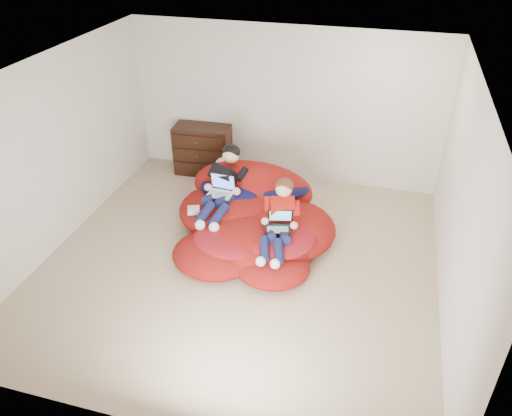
{
  "coord_description": "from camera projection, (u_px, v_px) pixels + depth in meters",
  "views": [
    {
      "loc": [
        1.58,
        -4.93,
        4.1
      ],
      "look_at": [
        0.14,
        0.27,
        0.7
      ],
      "focal_mm": 35.0,
      "sensor_mm": 36.0,
      "label": 1
    }
  ],
  "objects": [
    {
      "name": "room_shell",
      "position": [
        240.0,
        249.0,
        6.44
      ],
      "size": [
        5.1,
        5.1,
        2.77
      ],
      "color": "tan",
      "rests_on": "ground"
    },
    {
      "name": "laptop_black",
      "position": [
        279.0,
        223.0,
        6.32
      ],
      "size": [
        0.36,
        0.36,
        0.23
      ],
      "color": "black",
      "rests_on": "younger_boy"
    },
    {
      "name": "laptop_white",
      "position": [
        221.0,
        189.0,
        6.91
      ],
      "size": [
        0.35,
        0.3,
        0.25
      ],
      "color": "silver",
      "rests_on": "older_boy"
    },
    {
      "name": "power_adapter",
      "position": [
        194.0,
        210.0,
        6.85
      ],
      "size": [
        0.21,
        0.21,
        0.06
      ],
      "primitive_type": "cube",
      "rotation": [
        0.0,
        0.0,
        0.37
      ],
      "color": "silver",
      "rests_on": "beanbag_pile"
    },
    {
      "name": "cream_pillow",
      "position": [
        228.0,
        165.0,
        7.55
      ],
      "size": [
        0.41,
        0.26,
        0.26
      ],
      "primitive_type": "ellipsoid",
      "color": "silver",
      "rests_on": "beanbag_pile"
    },
    {
      "name": "dresser",
      "position": [
        203.0,
        150.0,
        8.47
      ],
      "size": [
        0.96,
        0.56,
        0.84
      ],
      "color": "black",
      "rests_on": "ground"
    },
    {
      "name": "younger_boy",
      "position": [
        280.0,
        216.0,
        6.3
      ],
      "size": [
        0.41,
        1.0,
        0.77
      ],
      "color": "#B2170F",
      "rests_on": "beanbag_pile"
    },
    {
      "name": "older_boy",
      "position": [
        224.0,
        182.0,
        6.99
      ],
      "size": [
        0.46,
        1.29,
        0.74
      ],
      "color": "black",
      "rests_on": "beanbag_pile"
    },
    {
      "name": "beanbag_pile",
      "position": [
        252.0,
        220.0,
        6.95
      ],
      "size": [
        2.31,
        2.27,
        0.89
      ],
      "color": "maroon",
      "rests_on": "ground"
    }
  ]
}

